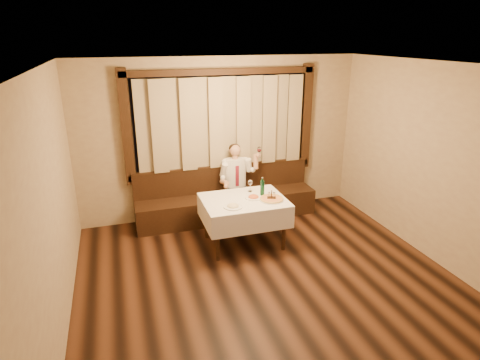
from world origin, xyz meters
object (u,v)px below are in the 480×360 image
object	(u,v)px
green_bottle	(262,188)
seated_man	(237,176)
cruet_caddy	(271,197)
banquette	(226,201)
pasta_cream	(233,205)
dining_table	(244,206)
pasta_red	(254,196)
pizza	(272,199)

from	to	relation	value
green_bottle	seated_man	xyz separation A→B (m)	(-0.15, 0.88, -0.09)
green_bottle	cruet_caddy	distance (m)	0.22
banquette	cruet_caddy	size ratio (longest dim) A/B	22.40
pasta_cream	dining_table	bearing A→B (deg)	44.13
cruet_caddy	dining_table	bearing A→B (deg)	-177.52
pasta_red	seated_man	size ratio (longest dim) A/B	0.20
pizza	pasta_cream	world-z (taller)	pasta_cream
pasta_cream	seated_man	world-z (taller)	seated_man
dining_table	green_bottle	xyz separation A→B (m)	(0.32, 0.05, 0.23)
dining_table	seated_man	distance (m)	0.96
green_bottle	banquette	bearing A→B (deg)	108.15
pasta_cream	seated_man	bearing A→B (deg)	70.40
banquette	dining_table	bearing A→B (deg)	-90.00
dining_table	seated_man	bearing A→B (deg)	79.60
pizza	pasta_red	xyz separation A→B (m)	(-0.24, 0.16, 0.02)
banquette	pasta_red	world-z (taller)	banquette
green_bottle	seated_man	world-z (taller)	seated_man
pasta_cream	seated_man	size ratio (longest dim) A/B	0.21
dining_table	pasta_red	xyz separation A→B (m)	(0.16, 0.00, 0.14)
dining_table	pizza	size ratio (longest dim) A/B	3.36
pasta_red	dining_table	bearing A→B (deg)	-179.75
pasta_red	seated_man	distance (m)	0.93
pasta_red	seated_man	world-z (taller)	seated_man
banquette	pizza	bearing A→B (deg)	-71.59
green_bottle	pasta_cream	bearing A→B (deg)	-152.56
pasta_cream	green_bottle	size ratio (longest dim) A/B	0.93
banquette	green_bottle	distance (m)	1.17
green_bottle	pizza	bearing A→B (deg)	-70.40
pizza	cruet_caddy	xyz separation A→B (m)	(0.00, 0.02, 0.03)
green_bottle	seated_man	distance (m)	0.90
pasta_cream	green_bottle	bearing A→B (deg)	27.44
pizza	seated_man	world-z (taller)	seated_man
banquette	pasta_red	distance (m)	1.14
pizza	seated_man	xyz separation A→B (m)	(-0.22, 1.09, 0.02)
dining_table	pasta_red	size ratio (longest dim) A/B	4.77
banquette	seated_man	size ratio (longest dim) A/B	2.36
dining_table	pasta_red	bearing A→B (deg)	0.25
dining_table	cruet_caddy	bearing A→B (deg)	-18.98
pizza	banquette	bearing A→B (deg)	108.41
pasta_red	pizza	bearing A→B (deg)	-33.26
banquette	pasta_cream	distance (m)	1.37
seated_man	dining_table	bearing A→B (deg)	-100.40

